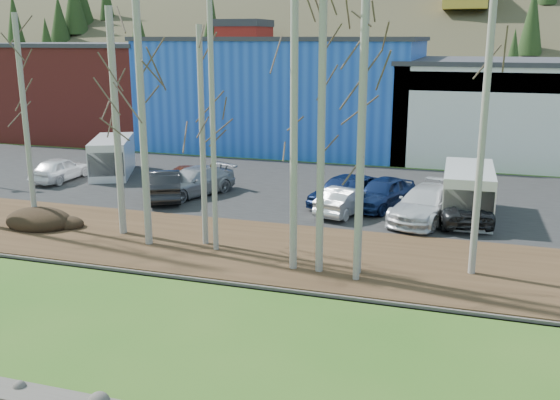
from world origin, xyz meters
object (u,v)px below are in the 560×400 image
(car_0, at_px, (60,169))
(car_4, at_px, (352,191))
(car_9, at_px, (382,193))
(car_6, at_px, (458,207))
(car_2, at_px, (189,177))
(car_3, at_px, (193,182))
(car_1, at_px, (164,184))
(car_5, at_px, (345,200))
(van_grey, at_px, (112,157))
(van_white, at_px, (468,194))
(car_7, at_px, (426,204))
(car_8, at_px, (342,190))

(car_0, relative_size, car_4, 0.93)
(car_9, bearing_deg, car_6, 1.63)
(car_2, xyz_separation_m, car_3, (0.84, -1.30, 0.07))
(car_1, height_order, car_5, car_1)
(car_0, xyz_separation_m, car_2, (8.03, 0.54, -0.04))
(car_0, distance_m, van_grey, 3.11)
(car_1, relative_size, van_grey, 0.84)
(car_1, distance_m, van_white, 15.08)
(car_7, bearing_deg, van_grey, -176.89)
(car_3, xyz_separation_m, van_grey, (-6.80, 3.06, 0.38))
(car_6, relative_size, van_white, 0.91)
(car_5, bearing_deg, car_8, -58.60)
(car_6, distance_m, car_8, 5.75)
(car_1, height_order, car_4, car_1)
(car_0, xyz_separation_m, car_3, (8.86, -0.76, 0.03))
(car_3, height_order, car_7, car_7)
(car_6, bearing_deg, car_3, -18.36)
(car_9, bearing_deg, van_grey, -168.18)
(car_0, height_order, car_9, car_9)
(car_4, height_order, van_white, van_white)
(car_0, distance_m, car_5, 17.38)
(car_3, bearing_deg, car_7, 18.67)
(car_9, bearing_deg, car_7, -14.34)
(car_1, height_order, car_2, car_1)
(car_4, distance_m, car_8, 0.49)
(car_2, bearing_deg, car_0, 0.13)
(car_2, xyz_separation_m, car_8, (8.79, -0.86, 0.10))
(car_9, bearing_deg, car_1, -151.31)
(car_1, distance_m, car_6, 14.67)
(car_8, bearing_deg, car_6, 8.11)
(car_1, xyz_separation_m, van_grey, (-5.69, 4.16, 0.35))
(car_3, relative_size, car_9, 1.13)
(car_6, bearing_deg, car_8, -27.51)
(car_8, bearing_deg, car_0, -160.40)
(van_white, bearing_deg, car_0, 176.28)
(car_5, height_order, car_8, car_8)
(car_5, xyz_separation_m, car_7, (3.73, 0.00, 0.11))
(car_0, xyz_separation_m, car_1, (7.76, -1.87, 0.06))
(car_1, xyz_separation_m, car_6, (14.67, 0.29, -0.10))
(car_3, bearing_deg, van_white, 23.59)
(car_7, xyz_separation_m, car_9, (-2.21, 1.55, -0.01))
(car_8, bearing_deg, car_4, 20.70)
(car_1, xyz_separation_m, car_7, (13.25, 0.00, 0.01))
(car_3, relative_size, car_6, 1.04)
(car_8, relative_size, van_white, 0.84)
(van_grey, bearing_deg, car_9, -32.87)
(car_3, height_order, car_5, car_3)
(car_6, bearing_deg, car_1, -13.77)
(car_7, distance_m, car_9, 2.70)
(car_3, height_order, car_4, car_4)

